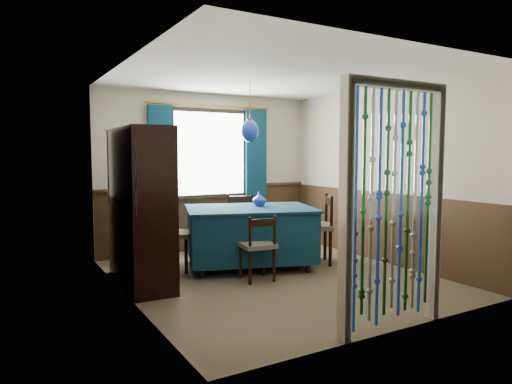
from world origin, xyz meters
TOP-DOWN VIEW (x-y plane):
  - floor at (0.00, 0.00)m, footprint 4.00×4.00m
  - ceiling at (0.00, 0.00)m, footprint 4.00×4.00m
  - wall_back at (0.00, 2.00)m, footprint 3.60×0.00m
  - wall_front at (0.00, -2.00)m, footprint 3.60×0.00m
  - wall_left at (-1.80, 0.00)m, footprint 0.00×4.00m
  - wall_right at (1.80, 0.00)m, footprint 0.00×4.00m
  - wainscot_back at (0.00, 1.99)m, footprint 3.60×0.00m
  - wainscot_front at (0.00, -1.99)m, footprint 3.60×0.00m
  - wainscot_left at (-1.79, 0.00)m, footprint 0.00×4.00m
  - wainscot_right at (1.79, 0.00)m, footprint 0.00×4.00m
  - window at (0.00, 1.95)m, footprint 1.32×0.12m
  - doorway at (0.00, -1.94)m, footprint 1.16×0.12m
  - dining_table at (-0.00, 0.62)m, footprint 1.98×1.65m
  - chair_near at (-0.25, -0.02)m, footprint 0.44×0.42m
  - chair_far at (0.23, 1.27)m, footprint 0.55×0.54m
  - chair_left at (-0.97, 0.99)m, footprint 0.60×0.60m
  - chair_right at (0.93, 0.35)m, footprint 0.63×0.64m
  - sideboard at (-1.54, 0.57)m, footprint 0.54×1.43m
  - pendant_lamp at (-0.00, 0.62)m, footprint 0.24×0.24m
  - vase_table at (0.19, 0.69)m, footprint 0.22×0.22m
  - bowl_shelf at (-1.47, 0.30)m, footprint 0.21×0.21m
  - vase_sideboard at (-1.47, 0.91)m, footprint 0.21×0.21m

SIDE VIEW (x-z plane):
  - floor at x=0.00m, z-range 0.00..0.00m
  - chair_near at x=-0.25m, z-range 0.03..0.84m
  - dining_table at x=0.00m, z-range 0.06..0.88m
  - chair_left at x=-0.97m, z-range 0.03..0.93m
  - chair_far at x=0.23m, z-range 0.03..0.96m
  - wainscot_back at x=0.00m, z-range -1.30..2.30m
  - wainscot_front at x=0.00m, z-range -1.30..2.30m
  - wainscot_left at x=-1.79m, z-range -1.50..2.50m
  - wainscot_right at x=1.79m, z-range -1.50..2.50m
  - chair_right at x=0.93m, z-range 0.03..1.00m
  - sideboard at x=-1.54m, z-range -0.29..1.56m
  - vase_table at x=0.19m, z-range 0.82..1.00m
  - vase_sideboard at x=-1.47m, z-range 0.93..1.10m
  - doorway at x=0.00m, z-range -0.04..2.14m
  - wall_back at x=0.00m, z-range -0.55..3.05m
  - wall_front at x=0.00m, z-range -0.55..3.05m
  - wall_left at x=-1.80m, z-range -0.75..3.25m
  - wall_right at x=1.80m, z-range -0.75..3.25m
  - bowl_shelf at x=-1.47m, z-range 1.27..1.31m
  - window at x=0.00m, z-range 0.84..2.26m
  - pendant_lamp at x=0.00m, z-range 1.46..2.25m
  - ceiling at x=0.00m, z-range 2.50..2.50m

